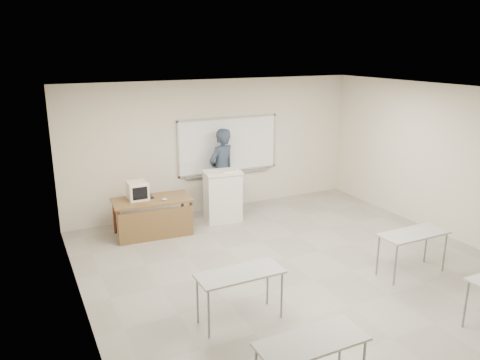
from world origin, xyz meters
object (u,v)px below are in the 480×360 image
podium (223,196)px  mouse (164,199)px  instructor_desk (154,210)px  whiteboard (228,146)px  crt_monitor (137,191)px  laptop (145,195)px  keyboard (231,171)px  presenter (222,171)px

podium → mouse: podium is taller
instructor_desk → mouse: bearing=-19.7°
whiteboard → crt_monitor: size_ratio=5.70×
laptop → keyboard: size_ratio=0.69×
mouse → presenter: 1.82m
podium → laptop: 1.72m
crt_monitor → laptop: size_ratio=1.47×
laptop → presenter: (1.91, 0.46, 0.17)m
whiteboard → presenter: whiteboard is taller
crt_monitor → laptop: bearing=10.0°
keyboard → laptop: bearing=174.5°
crt_monitor → keyboard: size_ratio=1.02×
instructor_desk → crt_monitor: size_ratio=3.56×
whiteboard → laptop: whiteboard is taller
whiteboard → crt_monitor: whiteboard is taller
mouse → instructor_desk: bearing=141.4°
keyboard → presenter: 0.65m
podium → presenter: (0.21, 0.51, 0.42)m
mouse → laptop: bearing=115.5°
podium → keyboard: size_ratio=2.60×
podium → presenter: size_ratio=0.57×
instructor_desk → crt_monitor: (-0.25, 0.24, 0.36)m
instructor_desk → crt_monitor: crt_monitor is taller
instructor_desk → keyboard: (1.75, 0.10, 0.56)m
podium → keyboard: 0.60m
mouse → keyboard: (1.55, 0.18, 0.35)m
crt_monitor → presenter: bearing=13.1°
podium → mouse: size_ratio=10.22×
presenter → laptop: bearing=-7.8°
keyboard → mouse: bearing=-173.5°
laptop → mouse: size_ratio=2.72×
instructor_desk → laptop: bearing=114.7°
instructor_desk → whiteboard: bearing=29.1°
instructor_desk → keyboard: 1.84m
podium → laptop: bearing=-174.0°
crt_monitor → mouse: (0.45, -0.33, -0.15)m
whiteboard → crt_monitor: (-2.35, -0.75, -0.56)m
crt_monitor → mouse: size_ratio=4.00×
instructor_desk → mouse: size_ratio=14.27×
whiteboard → mouse: 2.29m
keyboard → podium: bearing=141.0°
instructor_desk → podium: (1.60, 0.22, -0.00)m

